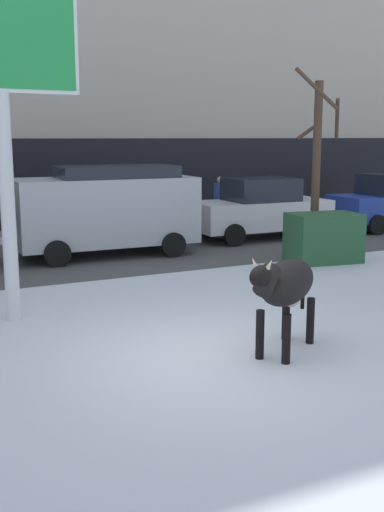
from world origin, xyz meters
The scene contains 9 objects.
ground_plane centered at (0.00, 0.00, 0.00)m, with size 120.00×120.00×0.00m, color white.
road_strip centered at (0.00, 8.13, 0.00)m, with size 60.00×5.60×0.01m, color #514F4C.
building_facade centered at (0.00, 15.39, 6.48)m, with size 44.00×6.10×13.00m.
cow_black centered at (0.99, -0.24, 0.99)m, with size 1.80×1.40×1.54m.
car_silver_van centered at (1.15, 8.05, 1.24)m, with size 4.67×2.25×2.32m.
car_white_sedan centered at (6.19, 8.57, 0.91)m, with size 4.26×2.10×1.84m.
pedestrian_near_billboard centered at (6.19, 11.11, 0.88)m, with size 0.36×0.24×1.73m.
bare_tree_left_lot centered at (5.97, 5.62, 2.42)m, with size 1.50×1.20×4.73m.
dumpster centered at (5.67, 4.85, 0.60)m, with size 1.70×1.10×1.20m, color #285633.
Camera 1 is at (-3.99, -7.33, 3.05)m, focal length 43.73 mm.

